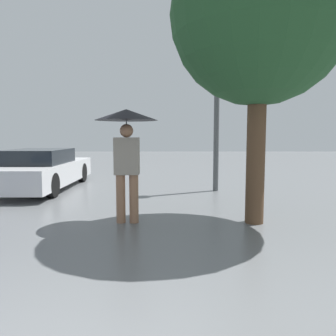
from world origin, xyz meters
TOP-DOWN VIEW (x-y plane):
  - pedestrian at (-0.30, 4.81)m, footprint 1.05×1.05m
  - parked_car_farthest at (-3.12, 8.38)m, footprint 1.66×4.40m
  - tree at (1.87, 4.79)m, footprint 2.89×2.89m
  - street_lamp at (1.68, 8.06)m, footprint 0.38×0.38m

SIDE VIEW (x-z plane):
  - parked_car_farthest at x=-3.12m, z-range -0.02..1.09m
  - pedestrian at x=-0.30m, z-range 0.54..2.46m
  - street_lamp at x=1.68m, z-range 0.69..4.80m
  - tree at x=1.87m, z-range 0.96..5.83m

